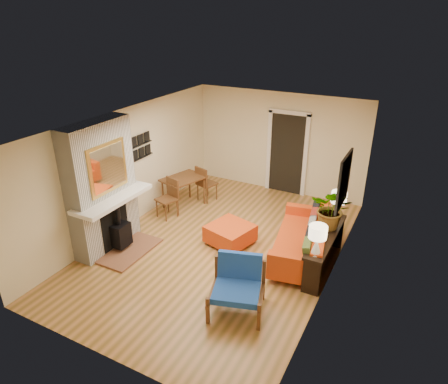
# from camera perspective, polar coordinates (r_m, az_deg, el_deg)

# --- Properties ---
(room_shell) EXTENTS (6.50, 6.50, 6.50)m
(room_shell) POSITION_cam_1_polar(r_m,az_deg,el_deg) (9.72, 9.90, 5.12)
(room_shell) COLOR #C1834A
(room_shell) RESTS_ON ground
(fireplace) EXTENTS (1.09, 1.68, 2.60)m
(fireplace) POSITION_cam_1_polar(r_m,az_deg,el_deg) (8.05, -16.82, 0.18)
(fireplace) COLOR white
(fireplace) RESTS_ON ground
(sofa) EXTENTS (1.28, 2.27, 0.84)m
(sofa) POSITION_cam_1_polar(r_m,az_deg,el_deg) (7.92, 11.54, -6.77)
(sofa) COLOR silver
(sofa) RESTS_ON ground
(ottoman) EXTENTS (1.00, 1.00, 0.41)m
(ottoman) POSITION_cam_1_polar(r_m,az_deg,el_deg) (8.24, 0.88, -5.93)
(ottoman) COLOR silver
(ottoman) RESTS_ON ground
(blue_chair) EXTENTS (1.04, 1.03, 0.88)m
(blue_chair) POSITION_cam_1_polar(r_m,az_deg,el_deg) (6.52, 2.00, -12.72)
(blue_chair) COLOR brown
(blue_chair) RESTS_ON ground
(dining_table) EXTENTS (1.06, 1.74, 0.92)m
(dining_table) POSITION_cam_1_polar(r_m,az_deg,el_deg) (9.63, -5.54, 1.09)
(dining_table) COLOR brown
(dining_table) RESTS_ON ground
(console_table) EXTENTS (0.34, 1.85, 0.72)m
(console_table) POSITION_cam_1_polar(r_m,az_deg,el_deg) (7.56, 14.31, -6.88)
(console_table) COLOR black
(console_table) RESTS_ON ground
(lamp_near) EXTENTS (0.30, 0.30, 0.54)m
(lamp_near) POSITION_cam_1_polar(r_m,az_deg,el_deg) (6.70, 13.20, -6.25)
(lamp_near) COLOR white
(lamp_near) RESTS_ON console_table
(lamp_far) EXTENTS (0.30, 0.30, 0.54)m
(lamp_far) POSITION_cam_1_polar(r_m,az_deg,el_deg) (7.99, 16.03, -1.31)
(lamp_far) COLOR white
(lamp_far) RESTS_ON console_table
(houseplant) EXTENTS (0.72, 0.62, 0.79)m
(houseplant) POSITION_cam_1_polar(r_m,az_deg,el_deg) (7.54, 15.20, -2.32)
(houseplant) COLOR #1E5919
(houseplant) RESTS_ON console_table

